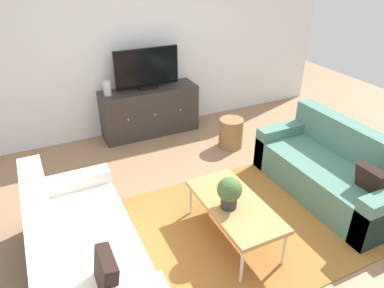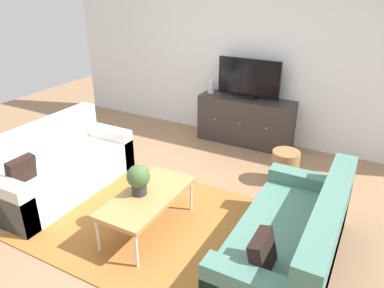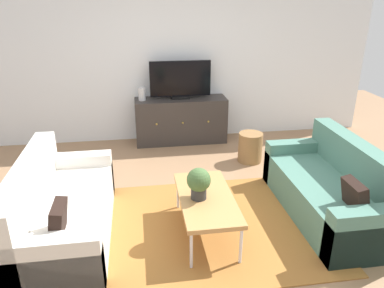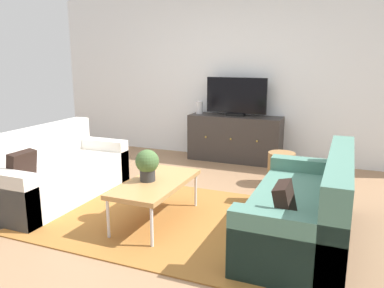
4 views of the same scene
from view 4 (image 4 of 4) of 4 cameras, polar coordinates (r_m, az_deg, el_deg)
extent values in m
plane|color=#997251|center=(4.11, -3.63, -10.07)|extent=(10.00, 10.00, 0.00)
cube|color=white|center=(6.18, 6.80, 10.43)|extent=(6.40, 0.12, 2.70)
cube|color=#9E662D|center=(3.98, -4.60, -10.75)|extent=(2.50, 1.90, 0.01)
cube|color=silver|center=(4.69, -19.29, -5.20)|extent=(0.81, 1.75, 0.41)
cube|color=silver|center=(4.84, -22.16, -2.46)|extent=(0.20, 1.75, 0.80)
cube|color=silver|center=(5.25, -13.67, -2.17)|extent=(0.81, 0.18, 0.54)
cube|color=silver|center=(4.15, -26.59, -7.20)|extent=(0.81, 0.18, 0.54)
cube|color=black|center=(4.19, -24.04, -3.06)|extent=(0.14, 0.30, 0.31)
cube|color=#4C7A6B|center=(3.59, 15.66, -10.49)|extent=(0.81, 1.75, 0.41)
cube|color=#4C7A6B|center=(3.50, 20.85, -8.00)|extent=(0.20, 1.75, 0.80)
cube|color=#4C7A6B|center=(4.30, 17.04, -5.70)|extent=(0.81, 0.18, 0.54)
cube|color=#4C7A6B|center=(2.85, 13.70, -15.22)|extent=(0.81, 0.18, 0.54)
cube|color=black|center=(2.97, 13.74, -8.60)|extent=(0.16, 0.30, 0.31)
cube|color=#B7844C|center=(3.76, -5.44, -5.83)|extent=(0.52, 1.07, 0.04)
cylinder|color=silver|center=(3.55, -12.39, -10.87)|extent=(0.03, 0.03, 0.38)
cylinder|color=silver|center=(3.33, -6.02, -12.24)|extent=(0.03, 0.03, 0.38)
cylinder|color=silver|center=(4.34, -4.88, -6.17)|extent=(0.03, 0.03, 0.38)
cylinder|color=silver|center=(4.17, 0.54, -6.94)|extent=(0.03, 0.03, 0.38)
cylinder|color=#2D2D2D|center=(3.75, -6.64, -4.65)|extent=(0.15, 0.15, 0.11)
sphere|color=#426033|center=(3.72, -6.70, -2.57)|extent=(0.23, 0.23, 0.23)
cube|color=#332D2B|center=(6.02, 6.41, 0.83)|extent=(1.44, 0.44, 0.71)
sphere|color=#B79338|center=(5.92, 2.05, 1.05)|extent=(0.03, 0.03, 0.03)
sphere|color=#B79338|center=(5.79, 5.78, 0.74)|extent=(0.03, 0.03, 0.03)
sphere|color=#B79338|center=(5.69, 9.65, 0.41)|extent=(0.03, 0.03, 0.03)
cube|color=black|center=(5.97, 6.56, 4.41)|extent=(0.28, 0.16, 0.04)
cube|color=black|center=(5.94, 6.63, 7.20)|extent=(0.94, 0.04, 0.55)
cylinder|color=silver|center=(6.13, 1.13, 5.45)|extent=(0.11, 0.11, 0.20)
cylinder|color=olive|center=(5.00, 13.13, -3.62)|extent=(0.34, 0.34, 0.42)
camera|label=1|loc=(3.45, -55.24, 23.12)|focal=33.51mm
camera|label=2|loc=(1.04, 47.40, 58.16)|focal=34.26mm
camera|label=3|loc=(2.38, -69.75, 20.71)|focal=34.69mm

